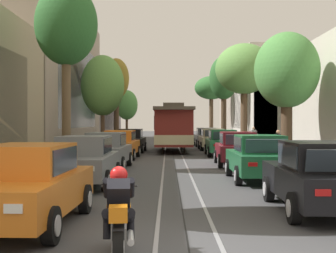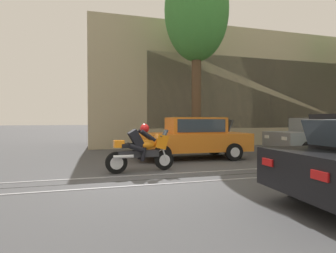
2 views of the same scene
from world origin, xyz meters
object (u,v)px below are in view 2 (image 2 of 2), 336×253
parked_car_grey_second_left (318,136)px  street_tree_kerb_left_near (197,13)px  motorcycle_with_rider (141,149)px  parked_car_orange_near_left (192,138)px

parked_car_grey_second_left → street_tree_kerb_left_near: (-1.83, -5.03, 5.57)m
motorcycle_with_rider → parked_car_grey_second_left: bearing=103.6°
parked_car_grey_second_left → motorcycle_with_rider: 8.45m
parked_car_orange_near_left → street_tree_kerb_left_near: size_ratio=0.50×
parked_car_orange_near_left → street_tree_kerb_left_near: street_tree_kerb_left_near is taller
parked_car_orange_near_left → street_tree_kerb_left_near: (-1.77, 0.86, 5.57)m
parked_car_orange_near_left → parked_car_grey_second_left: (0.06, 5.89, 0.00)m
parked_car_grey_second_left → street_tree_kerb_left_near: size_ratio=0.50×
street_tree_kerb_left_near → motorcycle_with_rider: size_ratio=4.41×
parked_car_orange_near_left → parked_car_grey_second_left: bearing=89.4°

